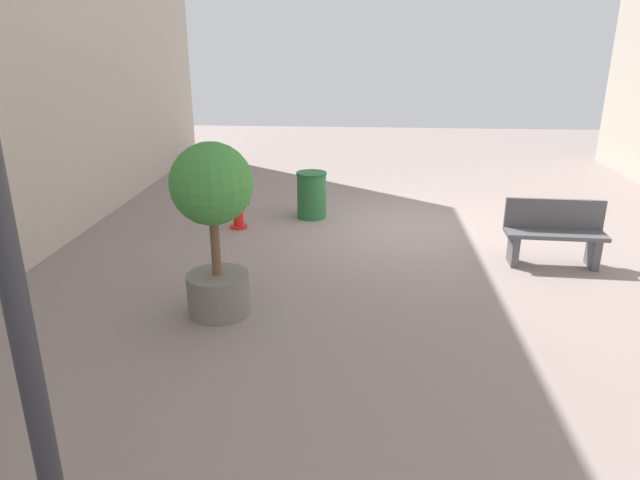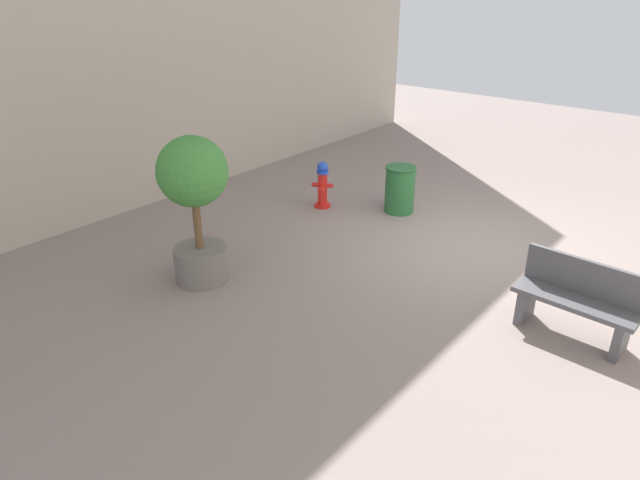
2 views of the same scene
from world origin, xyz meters
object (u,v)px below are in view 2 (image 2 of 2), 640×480
(bench_near, at_px, (577,299))
(planter_tree, at_px, (195,196))
(trash_bin, at_px, (400,189))
(fire_hydrant, at_px, (322,185))

(bench_near, xyz_separation_m, planter_tree, (4.50, 1.94, 0.79))
(planter_tree, relative_size, trash_bin, 2.46)
(fire_hydrant, xyz_separation_m, trash_bin, (-1.22, -0.72, -0.01))
(fire_hydrant, relative_size, planter_tree, 0.42)
(bench_near, relative_size, planter_tree, 0.68)
(planter_tree, bearing_deg, bench_near, -156.68)
(bench_near, distance_m, trash_bin, 4.23)
(fire_hydrant, bearing_deg, bench_near, 165.22)
(fire_hydrant, bearing_deg, planter_tree, 97.77)
(fire_hydrant, height_order, planter_tree, planter_tree)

